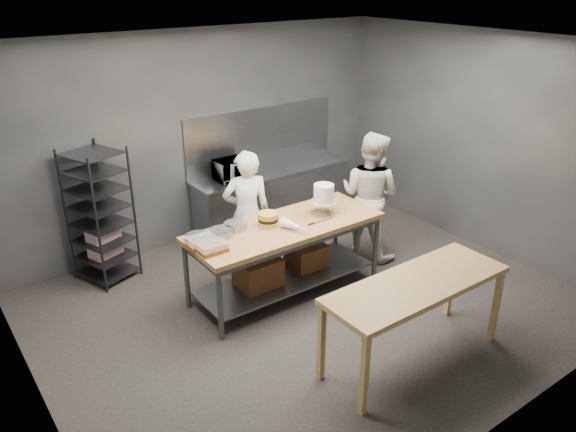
{
  "coord_description": "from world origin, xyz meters",
  "views": [
    {
      "loc": [
        -3.57,
        -4.47,
        3.7
      ],
      "look_at": [
        -0.04,
        0.37,
        1.05
      ],
      "focal_mm": 35.0,
      "sensor_mm": 36.0,
      "label": 1
    }
  ],
  "objects_px": {
    "work_table": "(283,251)",
    "near_counter": "(417,290)",
    "speed_rack": "(101,216)",
    "frosted_cake_stand": "(324,196)",
    "chef_behind": "(247,213)",
    "chef_right": "(370,196)",
    "layer_cake": "(268,219)",
    "microwave": "(234,169)"
  },
  "relations": [
    {
      "from": "work_table",
      "to": "chef_behind",
      "type": "distance_m",
      "value": 0.75
    },
    {
      "from": "near_counter",
      "to": "layer_cake",
      "type": "relative_size",
      "value": 8.5
    },
    {
      "from": "chef_behind",
      "to": "layer_cake",
      "type": "bearing_deg",
      "value": 103.18
    },
    {
      "from": "chef_right",
      "to": "layer_cake",
      "type": "relative_size",
      "value": 7.5
    },
    {
      "from": "work_table",
      "to": "speed_rack",
      "type": "relative_size",
      "value": 1.37
    },
    {
      "from": "work_table",
      "to": "layer_cake",
      "type": "distance_m",
      "value": 0.46
    },
    {
      "from": "microwave",
      "to": "frosted_cake_stand",
      "type": "distance_m",
      "value": 1.77
    },
    {
      "from": "work_table",
      "to": "speed_rack",
      "type": "distance_m",
      "value": 2.34
    },
    {
      "from": "frosted_cake_stand",
      "to": "microwave",
      "type": "bearing_deg",
      "value": 97.33
    },
    {
      "from": "near_counter",
      "to": "frosted_cake_stand",
      "type": "bearing_deg",
      "value": 80.77
    },
    {
      "from": "work_table",
      "to": "chef_behind",
      "type": "relative_size",
      "value": 1.44
    },
    {
      "from": "chef_behind",
      "to": "frosted_cake_stand",
      "type": "bearing_deg",
      "value": 154.13
    },
    {
      "from": "work_table",
      "to": "layer_cake",
      "type": "xyz_separation_m",
      "value": [
        -0.15,
        0.08,
        0.43
      ]
    },
    {
      "from": "chef_behind",
      "to": "chef_right",
      "type": "height_order",
      "value": "chef_right"
    },
    {
      "from": "chef_right",
      "to": "work_table",
      "type": "bearing_deg",
      "value": 76.89
    },
    {
      "from": "speed_rack",
      "to": "work_table",
      "type": "bearing_deg",
      "value": -45.57
    },
    {
      "from": "near_counter",
      "to": "microwave",
      "type": "bearing_deg",
      "value": 88.91
    },
    {
      "from": "work_table",
      "to": "near_counter",
      "type": "relative_size",
      "value": 1.2
    },
    {
      "from": "speed_rack",
      "to": "chef_right",
      "type": "height_order",
      "value": "chef_right"
    },
    {
      "from": "microwave",
      "to": "frosted_cake_stand",
      "type": "bearing_deg",
      "value": -82.67
    },
    {
      "from": "near_counter",
      "to": "speed_rack",
      "type": "relative_size",
      "value": 1.14
    },
    {
      "from": "near_counter",
      "to": "frosted_cake_stand",
      "type": "relative_size",
      "value": 5.29
    },
    {
      "from": "speed_rack",
      "to": "frosted_cake_stand",
      "type": "relative_size",
      "value": 4.63
    },
    {
      "from": "speed_rack",
      "to": "microwave",
      "type": "distance_m",
      "value": 2.01
    },
    {
      "from": "chef_right",
      "to": "microwave",
      "type": "relative_size",
      "value": 3.26
    },
    {
      "from": "speed_rack",
      "to": "chef_behind",
      "type": "relative_size",
      "value": 1.05
    },
    {
      "from": "near_counter",
      "to": "chef_right",
      "type": "distance_m",
      "value": 2.33
    },
    {
      "from": "near_counter",
      "to": "chef_behind",
      "type": "relative_size",
      "value": 1.2
    },
    {
      "from": "near_counter",
      "to": "microwave",
      "type": "xyz_separation_m",
      "value": [
        0.07,
        3.57,
        0.24
      ]
    },
    {
      "from": "chef_right",
      "to": "near_counter",
      "type": "bearing_deg",
      "value": 129.49
    },
    {
      "from": "work_table",
      "to": "chef_right",
      "type": "height_order",
      "value": "chef_right"
    },
    {
      "from": "microwave",
      "to": "speed_rack",
      "type": "bearing_deg",
      "value": -177.71
    },
    {
      "from": "microwave",
      "to": "layer_cake",
      "type": "height_order",
      "value": "microwave"
    },
    {
      "from": "chef_right",
      "to": "speed_rack",
      "type": "bearing_deg",
      "value": 46.18
    },
    {
      "from": "frosted_cake_stand",
      "to": "near_counter",
      "type": "bearing_deg",
      "value": -99.23
    },
    {
      "from": "chef_behind",
      "to": "microwave",
      "type": "height_order",
      "value": "chef_behind"
    },
    {
      "from": "chef_right",
      "to": "frosted_cake_stand",
      "type": "xyz_separation_m",
      "value": [
        -0.95,
        -0.16,
        0.27
      ]
    },
    {
      "from": "microwave",
      "to": "chef_right",
      "type": "bearing_deg",
      "value": -53.71
    },
    {
      "from": "chef_right",
      "to": "layer_cake",
      "type": "height_order",
      "value": "chef_right"
    },
    {
      "from": "layer_cake",
      "to": "work_table",
      "type": "bearing_deg",
      "value": -28.95
    },
    {
      "from": "chef_right",
      "to": "frosted_cake_stand",
      "type": "distance_m",
      "value": 1.0
    },
    {
      "from": "frosted_cake_stand",
      "to": "work_table",
      "type": "bearing_deg",
      "value": 178.16
    }
  ]
}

